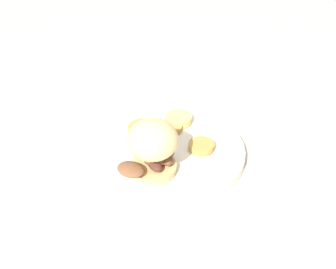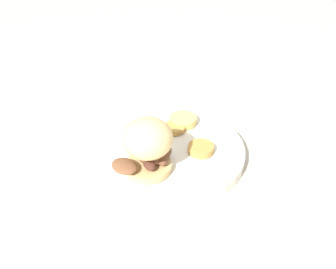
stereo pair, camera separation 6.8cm
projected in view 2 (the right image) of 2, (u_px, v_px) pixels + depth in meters
The scene contains 8 objects.
ground_plane at pixel (168, 155), 0.71m from camera, with size 4.00×4.00×0.00m, color #B2A899.
dinner_plate at pixel (168, 150), 0.70m from camera, with size 0.27×0.27×0.02m.
sandwich at pixel (148, 145), 0.61m from camera, with size 0.08×0.11×0.09m.
potato_round_0 at pixel (146, 128), 0.73m from camera, with size 0.05×0.05×0.01m, color #BC8942.
potato_round_1 at pixel (175, 128), 0.73m from camera, with size 0.04×0.04×0.01m, color #BC8942.
potato_round_2 at pixel (201, 149), 0.68m from camera, with size 0.05×0.05×0.01m, color #BC8942.
potato_round_3 at pixel (183, 120), 0.75m from camera, with size 0.05×0.05×0.01m, color #DBB766.
fork at pixel (274, 127), 0.78m from camera, with size 0.18×0.07×0.00m.
Camera 2 is at (0.41, -0.37, 0.44)m, focal length 42.00 mm.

